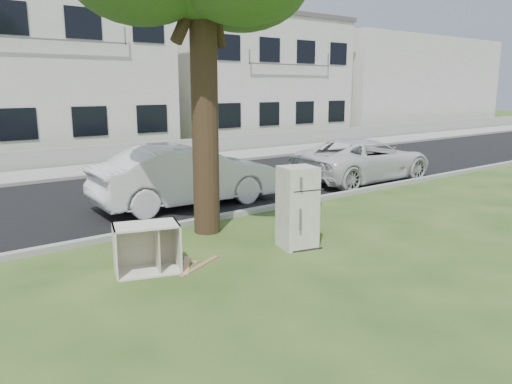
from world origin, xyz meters
TOP-DOWN VIEW (x-y plane):
  - ground at (0.00, 0.00)m, footprint 120.00×120.00m
  - road at (0.00, 6.00)m, footprint 120.00×7.00m
  - kerb_near at (0.00, 2.45)m, footprint 120.00×0.18m
  - kerb_far at (0.00, 9.55)m, footprint 120.00×0.18m
  - sidewalk at (0.00, 11.00)m, footprint 120.00×2.80m
  - low_wall at (0.00, 12.60)m, footprint 120.00×0.15m
  - townhouse_center at (0.00, 17.50)m, footprint 11.22×8.16m
  - townhouse_right at (12.00, 17.50)m, footprint 10.20×8.16m
  - filler_right at (26.00, 18.00)m, footprint 16.00×9.00m
  - fridge at (0.40, -0.10)m, footprint 0.75×0.72m
  - cabinet at (-2.40, 0.44)m, footprint 1.17×0.92m
  - plank_a at (-1.60, 0.12)m, footprint 1.01×0.55m
  - plank_b at (-1.84, 0.62)m, footprint 0.66×0.72m
  - plank_c at (-1.78, 0.27)m, footprint 0.55×0.79m
  - car_center at (0.46, 4.13)m, footprint 4.79×1.90m
  - car_right at (6.68, 3.68)m, footprint 4.91×2.29m

SIDE VIEW (x-z plane):
  - ground at x=0.00m, z-range 0.00..0.00m
  - kerb_near at x=0.00m, z-range -0.06..0.06m
  - kerb_far at x=0.00m, z-range -0.06..0.06m
  - road at x=0.00m, z-range 0.00..0.01m
  - sidewalk at x=0.00m, z-range 0.00..0.01m
  - plank_a at x=-1.60m, z-range 0.00..0.02m
  - plank_b at x=-1.84m, z-range 0.00..0.02m
  - plank_c at x=-1.78m, z-range 0.00..0.02m
  - low_wall at x=0.00m, z-range 0.00..0.70m
  - cabinet at x=-2.40m, z-range 0.00..0.80m
  - car_right at x=6.68m, z-range 0.00..1.36m
  - fridge at x=0.40m, z-range 0.00..1.53m
  - car_center at x=0.46m, z-range 0.00..1.55m
  - filler_right at x=26.00m, z-range 0.00..6.40m
  - townhouse_right at x=12.00m, z-range 0.00..6.84m
  - townhouse_center at x=0.00m, z-range 0.00..7.44m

